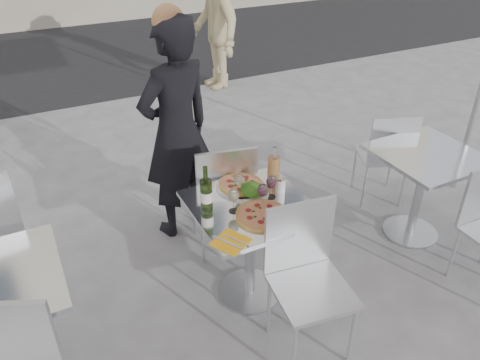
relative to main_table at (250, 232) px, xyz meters
name	(u,v)px	position (x,y,z in m)	size (l,w,h in m)	color
ground	(250,292)	(0.00, 0.00, -0.54)	(80.00, 80.00, 0.00)	slate
street_asphalt	(78,52)	(0.00, 6.50, -0.54)	(24.00, 5.00, 0.00)	black
main_table	(250,232)	(0.00, 0.00, 0.00)	(0.72, 0.72, 0.75)	#B7BABF
side_table_right	(423,177)	(1.50, 0.00, 0.00)	(0.72, 0.72, 0.75)	#B7BABF
chair_far	(224,191)	(0.04, 0.49, 0.02)	(0.51, 0.52, 0.95)	silver
chair_near	(306,268)	(0.11, -0.47, 0.02)	(0.48, 0.49, 0.94)	silver
side_chair_rfar	(387,151)	(1.57, 0.48, -0.02)	(0.53, 0.54, 0.88)	silver
woman_diner	(177,132)	(-0.13, 0.95, 0.33)	(0.64, 0.42, 1.74)	black
pedestrian_b	(213,21)	(1.48, 3.88, 0.39)	(1.20, 0.69, 1.86)	tan
pizza_near	(262,215)	(0.00, -0.14, 0.22)	(0.32, 0.32, 0.02)	#D5AC53
pizza_far	(241,185)	(0.04, 0.22, 0.23)	(0.32, 0.32, 0.03)	white
salad_plate	(252,191)	(0.06, 0.09, 0.25)	(0.22, 0.22, 0.09)	white
wine_bottle	(206,193)	(-0.26, 0.09, 0.32)	(0.07, 0.07, 0.29)	#34501E
carafe	(274,171)	(0.23, 0.13, 0.33)	(0.08, 0.08, 0.29)	#DFA45F
sugar_shaker	(280,184)	(0.24, 0.05, 0.26)	(0.06, 0.06, 0.11)	white
wineglass_white_a	(233,196)	(-0.13, -0.01, 0.32)	(0.07, 0.07, 0.16)	white
wineglass_white_b	(239,180)	(-0.01, 0.14, 0.32)	(0.07, 0.07, 0.16)	white
wineglass_red_a	(263,191)	(0.06, -0.04, 0.32)	(0.07, 0.07, 0.16)	white
wineglass_red_b	(271,182)	(0.16, 0.02, 0.32)	(0.07, 0.07, 0.16)	white
napkin_left	(231,242)	(-0.27, -0.27, 0.21)	(0.24, 0.24, 0.01)	#F7AD15
napkin_right	(309,213)	(0.27, -0.24, 0.21)	(0.20, 0.20, 0.01)	#F7AD15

